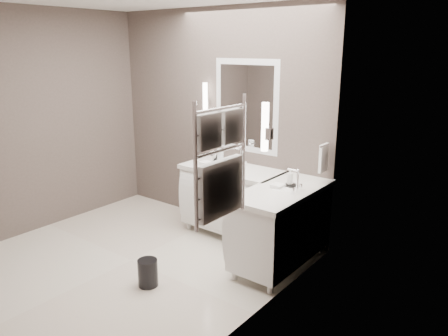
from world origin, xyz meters
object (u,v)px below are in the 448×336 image
Objects in this scene: vanity_right at (281,222)px; waste_bin at (148,273)px; towel_ladder at (221,168)px; vanity_back at (232,197)px.

waste_bin is at bearing -125.06° from vanity_right.
towel_ladder reaches higher than waste_bin.
towel_ladder is (1.10, -1.63, 0.91)m from vanity_back.
towel_ladder reaches higher than vanity_right.
vanity_back is 2.16m from towel_ladder.
vanity_right is at bearing 99.84° from towel_ladder.
vanity_right is 4.61× the size of waste_bin.
vanity_right is 1.60m from towel_ladder.
waste_bin is at bearing 170.95° from towel_ladder.
vanity_back and vanity_right have the same top height.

